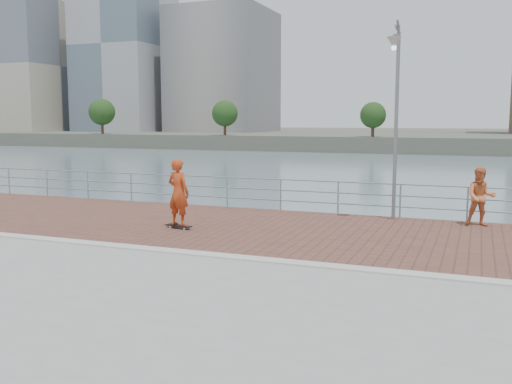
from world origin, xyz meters
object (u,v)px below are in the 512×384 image
(guardrail, at_px, (309,192))
(street_lamp, at_px, (395,86))
(skateboarder, at_px, (178,192))
(bystander, at_px, (481,197))

(guardrail, xyz_separation_m, street_lamp, (2.94, -0.93, 3.48))
(street_lamp, height_order, skateboarder, street_lamp)
(guardrail, bearing_deg, bystander, -7.22)
(skateboarder, xyz_separation_m, bystander, (8.19, 3.61, -0.19))
(bystander, bearing_deg, guardrail, 167.91)
(street_lamp, relative_size, bystander, 3.35)
(street_lamp, xyz_separation_m, skateboarder, (-5.63, -3.38, -3.09))
(skateboarder, distance_m, bystander, 8.95)
(street_lamp, distance_m, skateboarder, 7.26)
(street_lamp, bearing_deg, skateboarder, -149.03)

